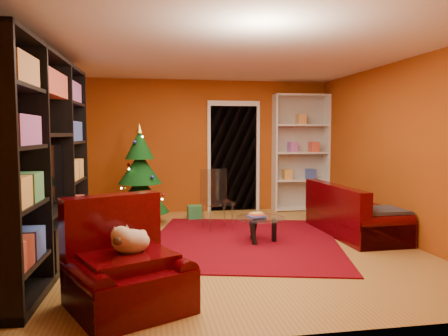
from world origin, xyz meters
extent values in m
cube|color=olive|center=(0.00, 0.00, -0.03)|extent=(5.00, 5.50, 0.05)
cube|color=silver|center=(0.00, 0.00, 2.62)|extent=(5.00, 5.50, 0.05)
cube|color=#943F0F|center=(0.00, 2.77, 1.30)|extent=(5.00, 0.05, 2.60)
cube|color=#943F0F|center=(-2.52, 0.00, 1.30)|extent=(0.05, 5.50, 2.60)
cube|color=#943F0F|center=(2.52, 0.00, 1.30)|extent=(0.05, 5.50, 2.60)
cube|color=#61030C|center=(0.25, 0.18, 0.01)|extent=(3.30, 3.63, 0.02)
cube|color=teal|center=(-1.55, 1.51, 0.14)|extent=(0.32, 0.32, 0.28)
cube|color=#23733C|center=(-0.27, 1.95, 0.12)|extent=(0.25, 0.25, 0.25)
cube|color=maroon|center=(-1.03, 2.45, 0.12)|extent=(0.28, 0.28, 0.24)
camera|label=1|loc=(-1.08, -5.85, 1.55)|focal=35.00mm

